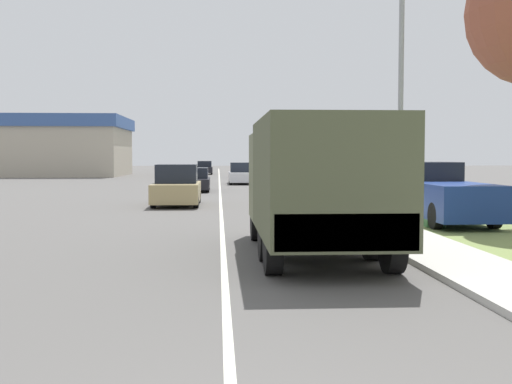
# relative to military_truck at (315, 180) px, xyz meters

# --- Properties ---
(ground_plane) EXTENTS (180.00, 180.00, 0.00)m
(ground_plane) POSITION_rel_military_truck_xyz_m (-1.92, 29.87, -1.59)
(ground_plane) COLOR #565451
(lane_centre_stripe) EXTENTS (0.12, 120.00, 0.00)m
(lane_centre_stripe) POSITION_rel_military_truck_xyz_m (-1.92, 29.87, -1.59)
(lane_centre_stripe) COLOR silver
(lane_centre_stripe) RESTS_ON ground
(sidewalk_right) EXTENTS (1.80, 120.00, 0.12)m
(sidewalk_right) POSITION_rel_military_truck_xyz_m (2.58, 29.87, -1.53)
(sidewalk_right) COLOR beige
(sidewalk_right) RESTS_ON ground
(grass_strip_right) EXTENTS (7.00, 120.00, 0.02)m
(grass_strip_right) POSITION_rel_military_truck_xyz_m (6.98, 29.87, -1.58)
(grass_strip_right) COLOR olive
(grass_strip_right) RESTS_ON ground
(military_truck) EXTENTS (2.44, 6.95, 2.81)m
(military_truck) POSITION_rel_military_truck_xyz_m (0.00, 0.00, 0.00)
(military_truck) COLOR #606647
(military_truck) RESTS_ON ground
(car_nearest_ahead) EXTENTS (1.91, 4.42, 1.73)m
(car_nearest_ahead) POSITION_rel_military_truck_xyz_m (-3.77, 13.84, -0.82)
(car_nearest_ahead) COLOR tan
(car_nearest_ahead) RESTS_ON ground
(car_second_ahead) EXTENTS (1.75, 4.70, 1.38)m
(car_second_ahead) POSITION_rel_military_truck_xyz_m (-3.41, 24.79, -0.96)
(car_second_ahead) COLOR black
(car_second_ahead) RESTS_ON ground
(car_third_ahead) EXTENTS (1.93, 4.84, 1.59)m
(car_third_ahead) POSITION_rel_military_truck_xyz_m (-0.26, 34.29, -0.88)
(car_third_ahead) COLOR silver
(car_third_ahead) RESTS_ON ground
(car_fourth_ahead) EXTENTS (1.74, 4.41, 1.44)m
(car_fourth_ahead) POSITION_rel_military_truck_xyz_m (0.24, 47.51, -0.94)
(car_fourth_ahead) COLOR navy
(car_fourth_ahead) RESTS_ON ground
(car_farthest_ahead) EXTENTS (1.75, 4.46, 1.49)m
(car_farthest_ahead) POSITION_rel_military_truck_xyz_m (-3.53, 59.02, -0.92)
(car_farthest_ahead) COLOR black
(car_farthest_ahead) RESTS_ON ground
(pickup_truck) EXTENTS (1.93, 5.72, 1.87)m
(pickup_truck) POSITION_rel_military_truck_xyz_m (4.96, 6.57, -0.70)
(pickup_truck) COLOR navy
(pickup_truck) RESTS_ON grass_strip_right
(lamp_post) EXTENTS (1.69, 0.24, 6.90)m
(lamp_post) POSITION_rel_military_truck_xyz_m (2.62, 3.56, 2.65)
(lamp_post) COLOR gray
(lamp_post) RESTS_ON sidewalk_right
(utility_box) EXTENTS (0.55, 0.45, 0.70)m
(utility_box) POSITION_rel_military_truck_xyz_m (4.28, 4.99, -1.22)
(utility_box) COLOR #3D7042
(utility_box) RESTS_ON grass_strip_right
(building_distant) EXTENTS (15.67, 13.63, 6.10)m
(building_distant) POSITION_rel_military_truck_xyz_m (-19.47, 54.94, 1.50)
(building_distant) COLOR #B2A893
(building_distant) RESTS_ON ground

